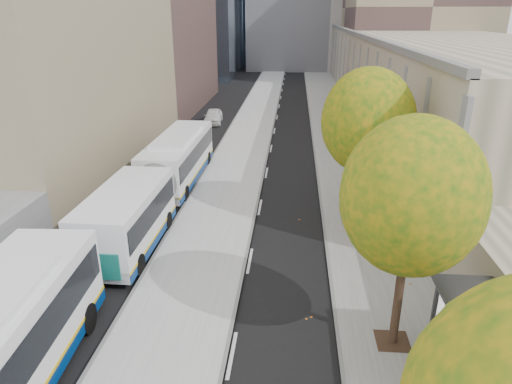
# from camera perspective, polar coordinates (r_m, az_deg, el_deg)

# --- Properties ---
(bus_platform) EXTENTS (4.25, 150.00, 0.15)m
(bus_platform) POSITION_cam_1_polar(r_m,az_deg,el_deg) (36.29, -1.72, 5.20)
(bus_platform) COLOR #ACACAC
(bus_platform) RESTS_ON ground
(sidewalk) EXTENTS (4.75, 150.00, 0.08)m
(sidewalk) POSITION_cam_1_polar(r_m,az_deg,el_deg) (36.30, 10.98, 4.76)
(sidewalk) COLOR gray
(sidewalk) RESTS_ON ground
(building_tan) EXTENTS (18.00, 92.00, 8.00)m
(building_tan) POSITION_cam_1_polar(r_m,az_deg,el_deg) (65.74, 18.96, 14.93)
(building_tan) COLOR gray
(building_tan) RESTS_ON ground
(bus_shelter) EXTENTS (1.90, 4.40, 2.53)m
(bus_shelter) POSITION_cam_1_polar(r_m,az_deg,el_deg) (14.41, 27.64, -15.31)
(bus_shelter) COLOR #383A3F
(bus_shelter) RESTS_ON sidewalk
(tree_c) EXTENTS (4.20, 4.20, 7.28)m
(tree_c) POSITION_cam_1_polar(r_m,az_deg,el_deg) (14.00, 18.91, -0.61)
(tree_c) COLOR #321F15
(tree_c) RESTS_ON sidewalk
(tree_d) EXTENTS (4.40, 4.40, 7.60)m
(tree_d) POSITION_cam_1_polar(r_m,az_deg,el_deg) (22.40, 13.80, 8.57)
(tree_d) COLOR #321F15
(tree_d) RESTS_ON sidewalk
(bus_far) EXTENTS (2.77, 17.60, 2.93)m
(bus_far) POSITION_cam_1_polar(r_m,az_deg,el_deg) (26.12, -11.79, 1.70)
(bus_far) COLOR white
(bus_far) RESTS_ON ground
(distant_car) EXTENTS (1.97, 4.23, 1.40)m
(distant_car) POSITION_cam_1_polar(r_m,az_deg,el_deg) (45.99, -5.36, 9.42)
(distant_car) COLOR white
(distant_car) RESTS_ON ground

